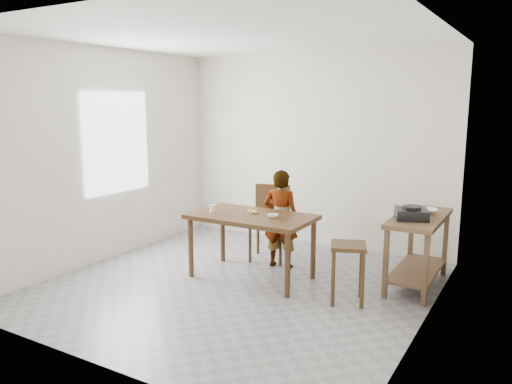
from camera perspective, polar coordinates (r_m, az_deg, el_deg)
The scene contains 17 objects.
floor at distance 5.69m, azimuth -2.07°, elevation -10.79°, with size 4.00×4.00×0.04m, color gray.
ceiling at distance 5.36m, azimuth -2.27°, elevation 17.72°, with size 4.00×4.00×0.04m, color white.
wall_back at distance 7.13m, azimuth 6.62°, elevation 4.79°, with size 4.00×0.04×2.70m, color silver.
wall_front at distance 3.83m, azimuth -18.63°, elevation -0.46°, with size 4.00×0.04×2.70m, color silver.
wall_left at distance 6.65m, azimuth -17.04°, elevation 4.01°, with size 0.04×4.00×2.70m, color silver.
wall_right at distance 4.61m, azimuth 19.55°, elevation 1.23°, with size 0.04×4.00×2.70m, color silver.
window_pane at distance 6.74m, azimuth -15.57°, elevation 5.44°, with size 0.02×1.10×1.30m, color white.
dining_table at distance 5.81m, azimuth -0.50°, elevation -6.23°, with size 1.40×0.80×0.75m, color #422915, non-canonical shape.
prep_counter at distance 5.83m, azimuth 17.98°, elevation -6.44°, with size 0.50×1.20×0.80m, color brown, non-canonical shape.
child at distance 6.13m, azimuth 2.85°, elevation -3.08°, with size 0.45×0.29×1.22m, color silver.
dining_chair at distance 6.44m, azimuth 1.48°, elevation -3.61°, with size 0.46×0.46×0.96m, color #422915, non-canonical shape.
stool at distance 5.23m, azimuth 10.41°, elevation -9.10°, with size 0.35×0.35×0.61m, color #422915, non-canonical shape.
glass_tumbler at distance 5.86m, azimuth -4.95°, elevation -1.88°, with size 0.07×0.07×0.09m, color silver.
small_bowl at distance 5.58m, azimuth 1.92°, elevation -2.74°, with size 0.12×0.12×0.04m, color white.
banana at distance 5.78m, azimuth -0.39°, elevation -2.20°, with size 0.15×0.11×0.05m, color #FDD04A, non-canonical shape.
serving_bowl at distance 5.87m, azimuth 18.95°, elevation -2.07°, with size 0.22×0.22×0.06m, color white.
gas_burner at distance 5.54m, azimuth 17.34°, elevation -2.41°, with size 0.33×0.33×0.11m, color black.
Camera 1 is at (2.86, -4.48, 2.03)m, focal length 35.00 mm.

